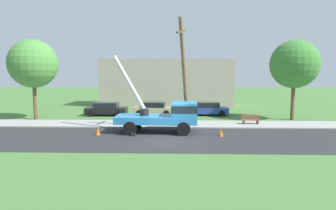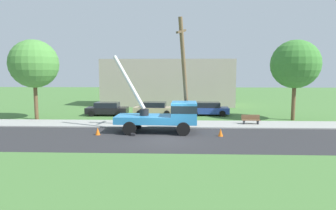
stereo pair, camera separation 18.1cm
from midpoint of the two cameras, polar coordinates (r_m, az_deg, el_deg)
ground_plane at (r=32.21m, az=0.94°, el=-1.83°), size 120.00×120.00×0.00m
road_asphalt at (r=20.41m, az=0.17°, el=-6.61°), size 80.00×7.62×0.01m
sidewalk_strip at (r=25.83m, az=0.62°, el=-3.75°), size 80.00×3.48×0.10m
utility_truck at (r=22.32m, az=0.08°, el=-1.83°), size 6.76×3.21×5.98m
leaning_utility_pole at (r=23.29m, az=3.44°, el=6.26°), size 1.23×2.67×8.86m
traffic_cone_ahead at (r=21.44m, az=10.53°, el=-5.33°), size 0.36×0.36×0.56m
traffic_cone_behind at (r=22.14m, az=-13.43°, el=-5.03°), size 0.36×0.36×0.56m
parked_sedan_black at (r=31.91m, az=-11.72°, el=-0.75°), size 4.40×2.03×1.42m
parked_sedan_tan at (r=31.54m, az=-2.54°, el=-0.70°), size 4.50×2.19×1.42m
parked_sedan_blue at (r=31.65m, az=8.04°, el=-0.74°), size 4.46×2.13×1.42m
park_bench at (r=26.60m, az=16.14°, el=-2.81°), size 1.60×0.45×0.90m
roadside_tree_near at (r=31.10m, az=-24.68°, el=7.34°), size 4.65×4.65×7.77m
roadside_tree_far at (r=30.46m, az=23.89°, el=7.32°), size 4.61×4.61×7.71m
lowrise_building_backdrop at (r=41.16m, az=0.11°, el=4.43°), size 18.00×6.00×6.40m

